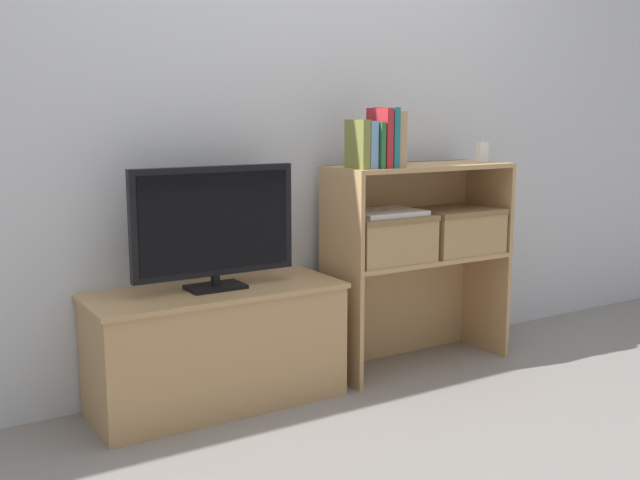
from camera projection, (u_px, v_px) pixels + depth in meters
The scene contains 16 objects.
ground_plane at pixel (341, 396), 3.07m from camera, with size 16.00×16.00×0.00m, color gray.
wall_back at pixel (290, 101), 3.22m from camera, with size 10.00×0.05×2.40m.
tv_stand at pixel (217, 347), 2.95m from camera, with size 1.00×0.40×0.47m.
tv at pixel (214, 224), 2.87m from camera, with size 0.66×0.14×0.48m.
bookshelf_lower_tier at pixel (409, 294), 3.48m from camera, with size 0.86×0.33×0.51m.
bookshelf_upper_tier at pixel (411, 196), 3.40m from camera, with size 0.86×0.33×0.41m.
book_olive at pixel (357, 144), 3.06m from camera, with size 0.04×0.14×0.20m.
book_skyblue at pixel (366, 145), 3.08m from camera, with size 0.04×0.13×0.19m.
book_forest at pixel (373, 145), 3.10m from camera, with size 0.02×0.15×0.19m.
book_crimson at pixel (380, 138), 3.11m from camera, with size 0.03×0.15×0.25m.
book_teal at pixel (386, 137), 3.13m from camera, with size 0.03×0.15×0.25m.
book_tan at pixel (394, 139), 3.15m from camera, with size 0.04×0.13×0.23m.
baby_monitor at pixel (482, 152), 3.51m from camera, with size 0.05×0.03×0.12m.
storage_basket_left at pixel (384, 236), 3.26m from camera, with size 0.39×0.29×0.20m.
storage_basket_right at pixel (455, 228), 3.47m from camera, with size 0.39×0.29×0.20m.
laptop at pixel (384, 212), 3.24m from camera, with size 0.32×0.24×0.02m.
Camera 1 is at (-1.61, -2.44, 1.15)m, focal length 42.00 mm.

